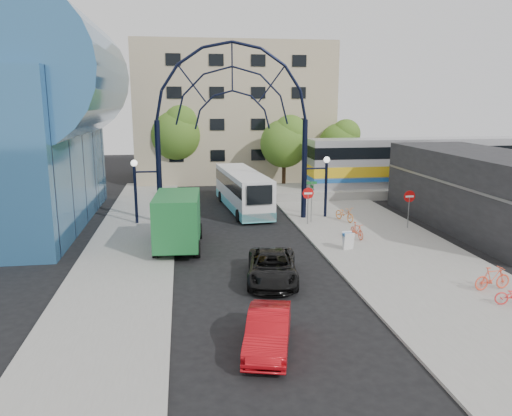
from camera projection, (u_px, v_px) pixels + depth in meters
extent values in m
plane|color=black|center=(267.00, 298.00, 21.33)|extent=(120.00, 120.00, 0.00)
cube|color=gray|center=(403.00, 259.00, 26.33)|extent=(8.00, 56.00, 0.12)
cube|color=gray|center=(126.00, 260.00, 26.20)|extent=(5.00, 50.00, 0.12)
cylinder|color=black|center=(159.00, 173.00, 33.43)|extent=(0.36, 0.36, 7.00)
cylinder|color=black|center=(304.00, 170.00, 34.84)|extent=(0.36, 0.36, 7.00)
cylinder|color=black|center=(136.00, 196.00, 33.52)|extent=(0.20, 0.20, 4.00)
cylinder|color=black|center=(326.00, 191.00, 35.39)|extent=(0.20, 0.20, 4.00)
sphere|color=white|center=(134.00, 163.00, 33.05)|extent=(0.44, 0.44, 0.44)
sphere|color=white|center=(327.00, 160.00, 34.92)|extent=(0.44, 0.44, 0.44)
cylinder|color=slate|center=(308.00, 208.00, 33.36)|extent=(0.06, 0.06, 2.20)
cylinder|color=red|center=(308.00, 193.00, 33.15)|extent=(0.80, 0.04, 0.80)
cube|color=white|center=(308.00, 193.00, 33.12)|extent=(0.55, 0.02, 0.12)
cylinder|color=slate|center=(408.00, 212.00, 32.31)|extent=(0.06, 0.06, 2.20)
cylinder|color=red|center=(409.00, 196.00, 32.10)|extent=(0.76, 0.04, 0.76)
cube|color=white|center=(410.00, 196.00, 32.07)|extent=(0.55, 0.02, 0.12)
cylinder|color=slate|center=(311.00, 202.00, 33.94)|extent=(0.05, 0.05, 2.80)
cube|color=#146626|center=(312.00, 183.00, 33.66)|extent=(0.70, 0.03, 0.18)
cube|color=#146626|center=(312.00, 186.00, 33.72)|extent=(0.03, 0.70, 0.18)
cube|color=white|center=(349.00, 241.00, 27.61)|extent=(0.55, 0.26, 0.99)
cube|color=white|center=(347.00, 240.00, 27.95)|extent=(0.55, 0.26, 0.99)
cube|color=#1E59A5|center=(348.00, 235.00, 27.71)|extent=(0.55, 0.42, 0.14)
cylinder|color=#306495|center=(45.00, 73.00, 32.03)|extent=(9.00, 16.00, 9.00)
cube|color=black|center=(482.00, 190.00, 32.75)|extent=(6.00, 16.00, 5.00)
cube|color=tan|center=(232.00, 112.00, 53.99)|extent=(20.00, 12.00, 14.00)
cube|color=gray|center=(443.00, 189.00, 45.36)|extent=(32.00, 5.00, 0.80)
cube|color=#B7B7BC|center=(445.00, 161.00, 44.84)|extent=(25.00, 3.00, 4.20)
cube|color=gold|center=(445.00, 168.00, 44.96)|extent=(25.10, 3.05, 0.90)
cube|color=black|center=(446.00, 150.00, 44.63)|extent=(25.05, 3.05, 1.00)
cube|color=#1E59A5|center=(444.00, 176.00, 45.11)|extent=(25.10, 3.05, 0.35)
cylinder|color=#382314|center=(284.00, 176.00, 47.06)|extent=(0.36, 0.36, 2.52)
sphere|color=#446C1C|center=(284.00, 144.00, 46.41)|extent=(4.48, 4.48, 4.48)
sphere|color=#446C1C|center=(290.00, 132.00, 45.96)|extent=(3.08, 3.08, 3.08)
cylinder|color=#382314|center=(177.00, 171.00, 49.48)|extent=(0.36, 0.36, 2.88)
sphere|color=#446C1C|center=(176.00, 135.00, 48.73)|extent=(5.12, 5.12, 5.12)
sphere|color=#446C1C|center=(181.00, 122.00, 48.24)|extent=(3.52, 3.52, 3.52)
cylinder|color=#382314|center=(339.00, 173.00, 49.87)|extent=(0.36, 0.36, 2.34)
sphere|color=#446C1C|center=(340.00, 144.00, 49.27)|extent=(4.16, 4.16, 4.16)
sphere|color=#446C1C|center=(346.00, 134.00, 48.83)|extent=(2.86, 2.86, 2.86)
cube|color=silver|center=(242.00, 189.00, 38.34)|extent=(3.35, 10.79, 2.68)
cube|color=#60CDD5|center=(243.00, 203.00, 38.58)|extent=(3.38, 10.79, 0.65)
cube|color=black|center=(242.00, 182.00, 38.23)|extent=(3.38, 10.58, 0.83)
cube|color=black|center=(260.00, 195.00, 33.14)|extent=(1.75, 0.29, 1.29)
cube|color=black|center=(230.00, 180.00, 43.36)|extent=(2.22, 0.38, 1.48)
cylinder|color=black|center=(221.00, 197.00, 41.44)|extent=(0.34, 0.91, 0.89)
cylinder|color=black|center=(248.00, 195.00, 41.98)|extent=(0.34, 0.91, 0.89)
cylinder|color=black|center=(238.00, 216.00, 34.60)|extent=(0.34, 0.91, 0.89)
cylinder|color=black|center=(270.00, 214.00, 35.13)|extent=(0.34, 0.91, 0.89)
cube|color=black|center=(181.00, 220.00, 30.51)|extent=(2.40, 2.49, 2.16)
cube|color=black|center=(182.00, 209.00, 31.56)|extent=(1.97, 0.22, 0.98)
cube|color=#1B672F|center=(177.00, 219.00, 27.47)|extent=(2.64, 4.66, 2.75)
cylinder|color=black|center=(163.00, 232.00, 30.26)|extent=(0.31, 0.96, 0.94)
cylinder|color=black|center=(200.00, 231.00, 30.44)|extent=(0.31, 0.96, 0.94)
cylinder|color=black|center=(155.00, 250.00, 26.53)|extent=(0.31, 0.96, 0.94)
cylinder|color=black|center=(198.00, 249.00, 26.71)|extent=(0.31, 0.96, 0.94)
imported|color=black|center=(272.00, 267.00, 23.18)|extent=(3.00, 5.21, 1.37)
imported|color=#A90A11|center=(268.00, 331.00, 16.83)|extent=(2.33, 4.24, 1.33)
imported|color=orange|center=(345.00, 214.00, 34.37)|extent=(1.28, 2.02, 1.00)
imported|color=#E8522E|center=(357.00, 231.00, 30.02)|extent=(0.67, 1.63, 0.95)
imported|color=#F14C30|center=(493.00, 278.00, 21.83)|extent=(1.78, 0.64, 1.05)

